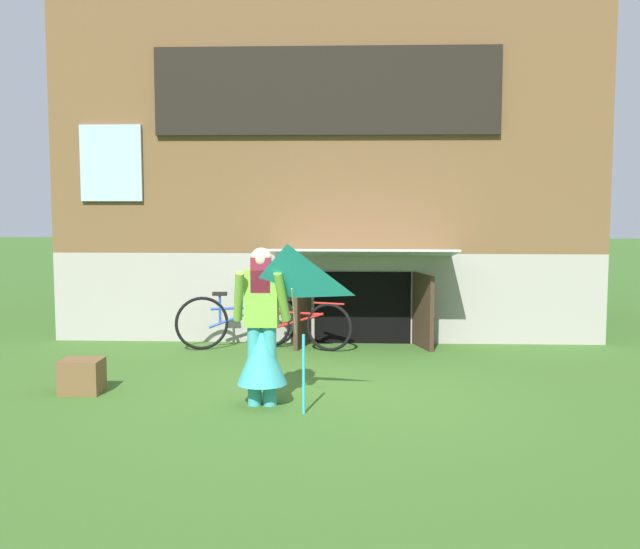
# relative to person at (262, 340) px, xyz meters

# --- Properties ---
(ground_plane) EXTENTS (60.00, 60.00, 0.00)m
(ground_plane) POSITION_rel_person_xyz_m (0.54, 0.48, -0.69)
(ground_plane) COLOR #386023
(log_house) EXTENTS (8.08, 5.60, 5.67)m
(log_house) POSITION_rel_person_xyz_m (0.54, 5.72, 2.14)
(log_house) COLOR #9E998E
(log_house) RESTS_ON ground_plane
(person) EXTENTS (0.61, 0.52, 1.64)m
(person) POSITION_rel_person_xyz_m (0.00, 0.00, 0.00)
(person) COLOR teal
(person) RESTS_ON ground_plane
(kite) EXTENTS (0.90, 0.82, 1.64)m
(kite) POSITION_rel_person_xyz_m (0.31, -0.49, 0.63)
(kite) COLOR #2DB2CC
(kite) RESTS_ON ground_plane
(bicycle_red) EXTENTS (1.53, 0.52, 0.72)m
(bicycle_red) POSITION_rel_person_xyz_m (0.16, 3.00, -0.34)
(bicycle_red) COLOR black
(bicycle_red) RESTS_ON ground_plane
(bicycle_blue) EXTENTS (1.71, 0.59, 0.81)m
(bicycle_blue) POSITION_rel_person_xyz_m (-0.70, 3.03, -0.30)
(bicycle_blue) COLOR black
(bicycle_blue) RESTS_ON ground_plane
(wooden_crate) EXTENTS (0.44, 0.37, 0.37)m
(wooden_crate) POSITION_rel_person_xyz_m (-2.04, 0.42, -0.50)
(wooden_crate) COLOR brown
(wooden_crate) RESTS_ON ground_plane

